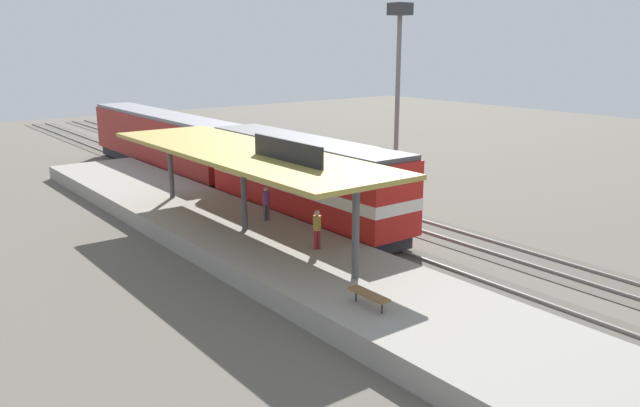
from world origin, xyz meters
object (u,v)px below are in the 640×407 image
platform_bench (369,295)px  light_mast (399,61)px  locomotive (304,180)px  person_waiting (266,202)px  passenger_carriage_single (162,141)px  person_walking (317,228)px

platform_bench → light_mast: light_mast is taller
locomotive → person_waiting: locomotive is taller
platform_bench → locomotive: bearing=63.2°
platform_bench → passenger_carriage_single: passenger_carriage_single is taller
person_walking → passenger_carriage_single: bearing=81.3°
light_mast → locomotive: bearing=-171.7°
locomotive → passenger_carriage_single: locomotive is taller
passenger_carriage_single → person_walking: 24.23m
locomotive → passenger_carriage_single: size_ratio=0.72×
platform_bench → passenger_carriage_single: bearing=78.7°
passenger_carriage_single → person_waiting: bearing=-98.9°
locomotive → person_walking: bearing=-121.5°
light_mast → person_walking: light_mast is taller
platform_bench → passenger_carriage_single: (6.00, 29.90, 0.97)m
platform_bench → locomotive: 13.37m
person_walking → light_mast: bearing=31.7°
locomotive → person_walking: size_ratio=8.44×
passenger_carriage_single → person_walking: size_ratio=11.70×
platform_bench → locomotive: locomotive is taller
light_mast → person_walking: size_ratio=6.84×
locomotive → person_walking: (-3.65, -5.95, -0.56)m
passenger_carriage_single → person_waiting: size_ratio=11.70×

